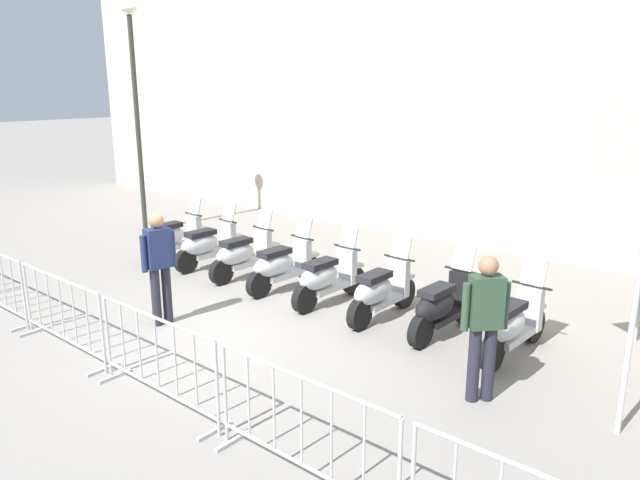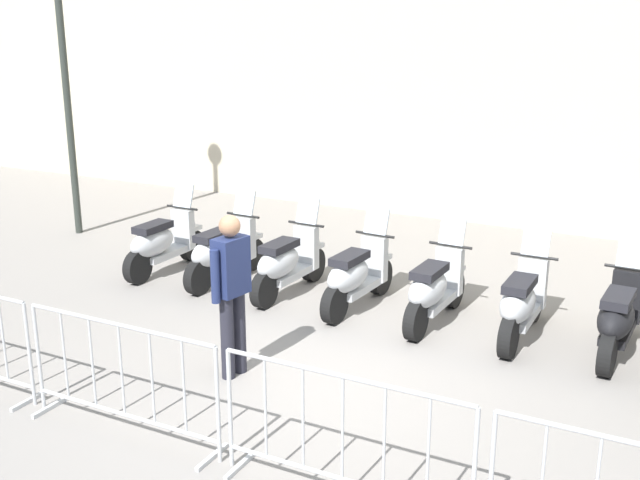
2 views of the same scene
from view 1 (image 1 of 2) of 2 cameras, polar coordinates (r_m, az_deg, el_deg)
name	(u,v)px [view 1 (image 1 of 2)]	position (r m, az deg, el deg)	size (l,w,h in m)	color
ground_plane	(219,331)	(8.93, -9.84, -8.71)	(120.00, 120.00, 0.00)	gray
motorcycle_0	(175,238)	(12.71, -13.97, 0.22)	(0.65, 1.72, 1.24)	black
motorcycle_1	(208,246)	(11.93, -10.85, -0.53)	(0.69, 1.71, 1.24)	black
motorcycle_2	(244,255)	(11.14, -7.47, -1.45)	(0.68, 1.71, 1.24)	black
motorcycle_3	(282,266)	(10.39, -3.74, -2.53)	(0.70, 1.71, 1.24)	black
motorcycle_4	(327,278)	(9.70, 0.69, -3.73)	(0.67, 1.71, 1.24)	black
motorcycle_5	(380,291)	(9.12, 5.91, -5.01)	(0.63, 1.72, 1.24)	black
motorcycle_6	(442,306)	(8.64, 11.81, -6.36)	(0.68, 1.71, 1.24)	black
motorcycle_7	(512,325)	(8.23, 18.24, -7.88)	(0.69, 1.71, 1.24)	black
barrier_segment_2	(62,315)	(8.70, -23.85, -6.70)	(2.06, 0.73, 1.07)	#B2B5B7
barrier_segment_3	(157,361)	(6.94, -15.58, -11.30)	(2.06, 0.73, 1.07)	#B2B5B7
barrier_segment_4	(302,431)	(5.49, -1.81, -18.10)	(2.06, 0.73, 1.07)	#B2B5B7
street_lamp	(136,98)	(15.22, -17.54, 13.08)	(0.36, 0.36, 5.42)	#2D332D
officer_near_row_end	(159,262)	(9.06, -15.41, -2.10)	(0.32, 0.53, 1.73)	#23232D
officer_mid_plaza	(485,320)	(6.84, 15.75, -7.54)	(0.45, 0.40, 1.73)	#23232D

